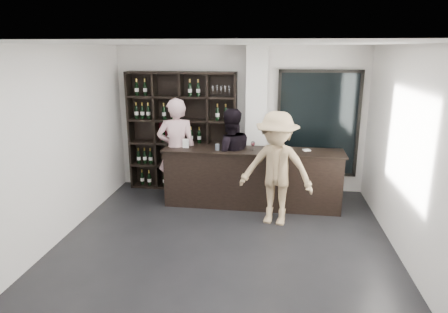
# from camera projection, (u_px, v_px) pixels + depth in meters

# --- Properties ---
(floor) EXTENTS (5.00, 5.50, 0.01)m
(floor) POSITION_uv_depth(u_px,v_px,m) (223.00, 250.00, 5.83)
(floor) COLOR black
(floor) RESTS_ON ground
(wine_shelf) EXTENTS (2.20, 0.35, 2.40)m
(wine_shelf) POSITION_uv_depth(u_px,v_px,m) (182.00, 132.00, 8.10)
(wine_shelf) COLOR black
(wine_shelf) RESTS_ON floor
(structural_column) EXTENTS (0.40, 0.40, 2.90)m
(structural_column) POSITION_uv_depth(u_px,v_px,m) (256.00, 122.00, 7.77)
(structural_column) COLOR silver
(structural_column) RESTS_ON floor
(glass_panel) EXTENTS (1.60, 0.08, 2.10)m
(glass_panel) POSITION_uv_depth(u_px,v_px,m) (318.00, 124.00, 7.85)
(glass_panel) COLOR black
(glass_panel) RESTS_ON floor
(tasting_counter) EXTENTS (3.26, 0.68, 1.07)m
(tasting_counter) POSITION_uv_depth(u_px,v_px,m) (252.00, 178.00, 7.32)
(tasting_counter) COLOR black
(tasting_counter) RESTS_ON floor
(taster_pink) EXTENTS (0.81, 0.62, 1.97)m
(taster_pink) POSITION_uv_depth(u_px,v_px,m) (177.00, 151.00, 7.47)
(taster_pink) COLOR #CB9EA2
(taster_pink) RESTS_ON floor
(taster_black) EXTENTS (1.05, 0.93, 1.80)m
(taster_black) POSITION_uv_depth(u_px,v_px,m) (230.00, 157.00, 7.37)
(taster_black) COLOR black
(taster_black) RESTS_ON floor
(customer) EXTENTS (1.35, 0.96, 1.88)m
(customer) POSITION_uv_depth(u_px,v_px,m) (276.00, 169.00, 6.50)
(customer) COLOR tan
(customer) RESTS_ON floor
(wine_glass) EXTENTS (0.10, 0.10, 0.18)m
(wine_glass) POSITION_uv_depth(u_px,v_px,m) (253.00, 145.00, 7.13)
(wine_glass) COLOR white
(wine_glass) RESTS_ON tasting_counter
(spit_cup) EXTENTS (0.10, 0.10, 0.11)m
(spit_cup) POSITION_uv_depth(u_px,v_px,m) (217.00, 147.00, 7.15)
(spit_cup) COLOR #A3B1C3
(spit_cup) RESTS_ON tasting_counter
(napkin_stack) EXTENTS (0.15, 0.15, 0.02)m
(napkin_stack) POSITION_uv_depth(u_px,v_px,m) (307.00, 150.00, 7.13)
(napkin_stack) COLOR white
(napkin_stack) RESTS_ON tasting_counter
(card_stand) EXTENTS (0.11, 0.05, 0.16)m
(card_stand) POSITION_uv_depth(u_px,v_px,m) (186.00, 143.00, 7.32)
(card_stand) COLOR white
(card_stand) RESTS_ON tasting_counter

